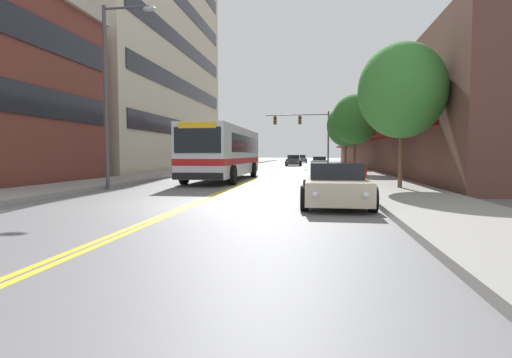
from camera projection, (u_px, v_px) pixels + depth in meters
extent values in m
plane|color=slate|center=(284.00, 167.00, 48.72)|extent=(240.00, 240.00, 0.00)
cube|color=gray|center=(227.00, 166.00, 49.74)|extent=(3.18, 106.00, 0.16)
cube|color=gray|center=(343.00, 166.00, 47.68)|extent=(3.18, 106.00, 0.16)
cube|color=yellow|center=(283.00, 167.00, 48.73)|extent=(0.14, 106.00, 0.01)
cube|color=yellow|center=(285.00, 167.00, 48.70)|extent=(0.14, 106.00, 0.01)
cube|color=black|center=(42.00, 102.00, 18.53)|extent=(0.08, 10.89, 1.40)
cube|color=black|center=(39.00, 32.00, 18.33)|extent=(0.08, 10.89, 1.40)
cube|color=beige|center=(126.00, 28.00, 39.54)|extent=(12.00, 27.06, 28.01)
cube|color=black|center=(186.00, 129.00, 39.28)|extent=(0.08, 24.90, 1.40)
cube|color=black|center=(185.00, 88.00, 39.03)|extent=(0.08, 24.90, 1.40)
cube|color=black|center=(185.00, 47.00, 38.78)|extent=(0.08, 24.90, 1.40)
cube|color=black|center=(185.00, 4.00, 38.53)|extent=(0.08, 24.90, 1.40)
cube|color=brown|center=(395.00, 135.00, 46.60)|extent=(8.00, 68.00, 7.49)
cube|color=maroon|center=(355.00, 143.00, 47.32)|extent=(1.10, 61.20, 0.24)
cube|color=black|center=(359.00, 128.00, 47.13)|extent=(0.08, 61.20, 1.40)
cube|color=silver|center=(225.00, 151.00, 23.79)|extent=(2.46, 11.22, 2.71)
cube|color=#B21919|center=(225.00, 161.00, 23.83)|extent=(2.48, 11.24, 0.32)
cube|color=black|center=(227.00, 144.00, 24.32)|extent=(2.49, 8.75, 0.97)
cube|color=black|center=(197.00, 140.00, 18.21)|extent=(2.21, 0.04, 1.19)
cube|color=yellow|center=(197.00, 125.00, 18.16)|extent=(1.77, 0.06, 0.28)
cube|color=black|center=(197.00, 176.00, 18.29)|extent=(2.41, 0.08, 0.32)
cylinder|color=black|center=(184.00, 175.00, 20.29)|extent=(0.30, 1.00, 1.00)
cylinder|color=black|center=(232.00, 175.00, 19.92)|extent=(0.30, 1.00, 1.00)
cylinder|color=black|center=(217.00, 170.00, 27.10)|extent=(0.30, 1.00, 1.00)
cylinder|color=black|center=(253.00, 170.00, 26.73)|extent=(0.30, 1.00, 1.00)
cube|color=black|center=(221.00, 166.00, 34.74)|extent=(1.71, 4.35, 0.73)
cube|color=black|center=(221.00, 159.00, 34.88)|extent=(1.47, 1.91, 0.42)
cylinder|color=black|center=(207.00, 169.00, 33.55)|extent=(0.22, 0.67, 0.67)
cylinder|color=black|center=(227.00, 169.00, 33.30)|extent=(0.22, 0.67, 0.67)
cylinder|color=black|center=(215.00, 167.00, 36.21)|extent=(0.22, 0.67, 0.67)
cylinder|color=black|center=(234.00, 168.00, 35.96)|extent=(0.22, 0.67, 0.67)
sphere|color=silver|center=(208.00, 166.00, 32.66)|extent=(0.16, 0.16, 0.16)
sphere|color=silver|center=(222.00, 166.00, 32.48)|extent=(0.16, 0.16, 0.16)
cube|color=red|center=(220.00, 164.00, 36.99)|extent=(0.18, 0.04, 0.10)
cube|color=red|center=(233.00, 165.00, 36.81)|extent=(0.18, 0.04, 0.10)
cube|color=#BCAD89|center=(238.00, 164.00, 42.38)|extent=(1.93, 4.44, 0.60)
cube|color=black|center=(238.00, 159.00, 42.52)|extent=(1.66, 1.96, 0.52)
cylinder|color=black|center=(226.00, 166.00, 41.18)|extent=(0.22, 0.60, 0.60)
cylinder|color=black|center=(245.00, 166.00, 40.89)|extent=(0.22, 0.60, 0.60)
cylinder|color=black|center=(232.00, 165.00, 43.90)|extent=(0.22, 0.60, 0.60)
cylinder|color=black|center=(249.00, 166.00, 43.61)|extent=(0.22, 0.60, 0.60)
sphere|color=silver|center=(227.00, 165.00, 40.27)|extent=(0.16, 0.16, 0.16)
sphere|color=silver|center=(240.00, 165.00, 40.07)|extent=(0.16, 0.16, 0.16)
cube|color=red|center=(236.00, 164.00, 44.69)|extent=(0.18, 0.04, 0.10)
cube|color=red|center=(248.00, 164.00, 44.48)|extent=(0.18, 0.04, 0.10)
cube|color=beige|center=(336.00, 189.00, 11.95)|extent=(1.76, 4.09, 0.62)
cube|color=black|center=(336.00, 170.00, 12.07)|extent=(1.51, 1.80, 0.47)
cylinder|color=black|center=(305.00, 198.00, 10.83)|extent=(0.22, 0.69, 0.69)
cylinder|color=black|center=(373.00, 199.00, 10.57)|extent=(0.22, 0.69, 0.69)
cylinder|color=black|center=(307.00, 190.00, 13.34)|extent=(0.22, 0.69, 0.69)
cylinder|color=black|center=(362.00, 191.00, 13.08)|extent=(0.22, 0.69, 0.69)
sphere|color=silver|center=(315.00, 194.00, 10.00)|extent=(0.16, 0.16, 0.16)
sphere|color=silver|center=(366.00, 195.00, 9.82)|extent=(0.16, 0.16, 0.16)
cube|color=red|center=(315.00, 183.00, 14.06)|extent=(0.18, 0.04, 0.10)
cube|color=red|center=(351.00, 183.00, 13.88)|extent=(0.18, 0.04, 0.10)
cube|color=#B7B7BC|center=(319.00, 163.00, 47.76)|extent=(1.76, 4.76, 0.65)
cube|color=black|center=(319.00, 158.00, 47.91)|extent=(1.51, 2.10, 0.42)
cylinder|color=black|center=(312.00, 164.00, 46.44)|extent=(0.22, 0.70, 0.70)
cylinder|color=black|center=(327.00, 164.00, 46.18)|extent=(0.22, 0.70, 0.70)
cylinder|color=black|center=(312.00, 164.00, 49.36)|extent=(0.22, 0.70, 0.70)
cylinder|color=black|center=(327.00, 164.00, 49.09)|extent=(0.22, 0.70, 0.70)
sphere|color=silver|center=(314.00, 163.00, 45.47)|extent=(0.16, 0.16, 0.16)
sphere|color=silver|center=(325.00, 163.00, 45.29)|extent=(0.16, 0.16, 0.16)
cube|color=red|center=(314.00, 162.00, 50.21)|extent=(0.18, 0.04, 0.10)
cube|color=red|center=(324.00, 162.00, 50.02)|extent=(0.18, 0.04, 0.10)
cube|color=#475675|center=(301.00, 160.00, 71.20)|extent=(1.83, 4.72, 0.74)
cube|color=black|center=(301.00, 156.00, 71.35)|extent=(1.57, 2.08, 0.48)
cylinder|color=black|center=(295.00, 161.00, 69.91)|extent=(0.22, 0.69, 0.69)
cylinder|color=black|center=(306.00, 161.00, 69.64)|extent=(0.22, 0.69, 0.69)
cylinder|color=black|center=(296.00, 161.00, 72.80)|extent=(0.22, 0.69, 0.69)
cylinder|color=black|center=(306.00, 161.00, 72.52)|extent=(0.22, 0.69, 0.69)
sphere|color=silver|center=(297.00, 160.00, 68.95)|extent=(0.16, 0.16, 0.16)
sphere|color=silver|center=(304.00, 160.00, 68.76)|extent=(0.16, 0.16, 0.16)
cube|color=red|center=(298.00, 159.00, 73.64)|extent=(0.18, 0.04, 0.10)
cube|color=red|center=(305.00, 159.00, 73.44)|extent=(0.18, 0.04, 0.10)
cube|color=#38383D|center=(294.00, 162.00, 53.00)|extent=(1.79, 4.77, 0.74)
cube|color=black|center=(294.00, 157.00, 53.15)|extent=(1.54, 2.10, 0.52)
cylinder|color=black|center=(286.00, 163.00, 51.69)|extent=(0.22, 0.67, 0.67)
cylinder|color=black|center=(300.00, 164.00, 51.42)|extent=(0.22, 0.67, 0.67)
cylinder|color=black|center=(287.00, 163.00, 54.61)|extent=(0.22, 0.67, 0.67)
cylinder|color=black|center=(301.00, 163.00, 54.34)|extent=(0.22, 0.67, 0.67)
sphere|color=silver|center=(288.00, 162.00, 50.72)|extent=(0.16, 0.16, 0.16)
sphere|color=silver|center=(298.00, 162.00, 50.54)|extent=(0.16, 0.16, 0.16)
cube|color=red|center=(290.00, 161.00, 55.46)|extent=(0.18, 0.04, 0.10)
cube|color=red|center=(299.00, 161.00, 55.27)|extent=(0.18, 0.04, 0.10)
cylinder|color=#47474C|center=(328.00, 140.00, 44.90)|extent=(0.18, 0.18, 6.35)
cylinder|color=#47474C|center=(297.00, 115.00, 45.24)|extent=(7.09, 0.11, 0.11)
cube|color=black|center=(300.00, 120.00, 45.23)|extent=(0.34, 0.26, 0.92)
sphere|color=red|center=(300.00, 118.00, 45.05)|extent=(0.18, 0.18, 0.18)
sphere|color=yellow|center=(300.00, 120.00, 45.07)|extent=(0.18, 0.18, 0.18)
sphere|color=green|center=(300.00, 122.00, 45.09)|extent=(0.18, 0.18, 0.18)
cylinder|color=black|center=(300.00, 115.00, 45.19)|extent=(0.02, 0.02, 0.14)
cube|color=black|center=(275.00, 120.00, 45.64)|extent=(0.34, 0.26, 0.92)
sphere|color=red|center=(275.00, 118.00, 45.46)|extent=(0.18, 0.18, 0.18)
sphere|color=yellow|center=(275.00, 120.00, 45.48)|extent=(0.18, 0.18, 0.18)
sphere|color=green|center=(275.00, 123.00, 45.50)|extent=(0.18, 0.18, 0.18)
cylinder|color=black|center=(275.00, 116.00, 45.61)|extent=(0.02, 0.02, 0.14)
cylinder|color=#47474C|center=(106.00, 99.00, 17.31)|extent=(0.16, 0.16, 7.91)
cylinder|color=#47474C|center=(126.00, 8.00, 16.93)|extent=(2.05, 0.10, 0.10)
ellipsoid|color=#B2B2B7|center=(149.00, 9.00, 16.79)|extent=(0.56, 0.28, 0.20)
cylinder|color=brown|center=(400.00, 158.00, 16.47)|extent=(0.17, 0.17, 2.48)
ellipsoid|color=#387F33|center=(402.00, 91.00, 16.30)|extent=(3.54, 3.54, 3.89)
cylinder|color=brown|center=(354.00, 156.00, 28.51)|extent=(0.20, 0.20, 2.47)
ellipsoid|color=#2D6B28|center=(355.00, 119.00, 28.35)|extent=(3.25, 3.25, 3.58)
cylinder|color=brown|center=(345.00, 155.00, 39.49)|extent=(0.19, 0.19, 2.61)
ellipsoid|color=#2D6B28|center=(346.00, 126.00, 39.31)|extent=(3.73, 3.73, 4.11)
cylinder|color=red|center=(364.00, 177.00, 18.25)|extent=(0.25, 0.25, 0.70)
sphere|color=red|center=(364.00, 168.00, 18.23)|extent=(0.23, 0.23, 0.23)
cylinder|color=red|center=(360.00, 175.00, 18.27)|extent=(0.08, 0.11, 0.11)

